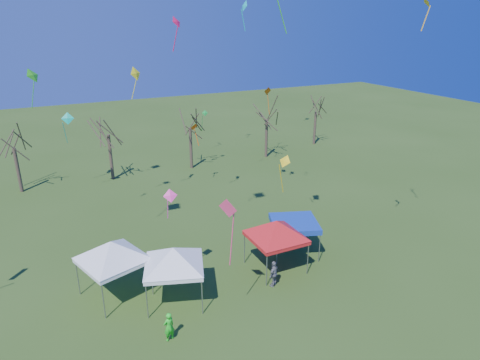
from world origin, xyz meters
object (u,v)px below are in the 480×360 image
at_px(tent_white_west, 111,245).
at_px(tent_white_mid, 173,251).
at_px(person_green, 169,327).
at_px(tree_5, 317,100).
at_px(tree_1, 11,132).
at_px(tent_red, 276,224).
at_px(tree_3, 189,113).
at_px(tree_4, 267,106).
at_px(tent_blue, 294,224).
at_px(tree_2, 106,118).
at_px(person_grey, 274,274).

distance_m(tent_white_west, tent_white_mid, 3.62).
bearing_deg(person_green, tent_white_west, -87.97).
xyz_separation_m(tree_5, tent_white_west, (-29.68, -21.82, -2.43)).
bearing_deg(tree_1, tent_red, -56.41).
xyz_separation_m(tree_3, person_green, (-10.33, -24.86, -5.28)).
bearing_deg(tree_4, person_green, -128.37).
bearing_deg(tent_white_mid, tree_1, 109.20).
bearing_deg(tent_blue, tree_3, 90.15).
relative_size(tree_2, tree_5, 1.10).
height_order(tree_2, tent_red, tree_2).
bearing_deg(person_green, tent_red, -173.67).
bearing_deg(tent_white_mid, tree_2, 88.47).
height_order(tent_white_west, person_grey, tent_white_west).
distance_m(tree_1, tree_5, 34.52).
bearing_deg(tent_white_mid, tent_red, 2.82).
relative_size(tree_2, tent_blue, 2.08).
bearing_deg(tree_2, tent_white_west, -100.11).
bearing_deg(person_green, person_grey, 177.53).
xyz_separation_m(tent_white_mid, person_green, (-1.34, -3.05, -2.38)).
bearing_deg(tree_5, tent_white_west, -143.68).
bearing_deg(tree_4, tent_blue, -114.63).
xyz_separation_m(tree_5, tent_blue, (-17.63, -22.28, -3.52)).
bearing_deg(tent_blue, tree_1, 128.93).
relative_size(tree_2, tent_white_mid, 1.93).
bearing_deg(tent_white_west, person_green, -71.88).
distance_m(tree_2, person_grey, 24.64).
distance_m(tree_3, person_grey, 23.94).
relative_size(tree_1, tree_3, 0.95).
xyz_separation_m(tree_1, tree_2, (8.40, -0.27, 0.50)).
distance_m(tree_4, person_grey, 26.79).
bearing_deg(tent_red, person_grey, -122.98).
height_order(tree_1, tree_5, tree_1).
xyz_separation_m(tree_1, person_grey, (13.59, -23.74, -4.94)).
xyz_separation_m(tree_4, tent_white_mid, (-18.31, -21.77, -2.87)).
distance_m(tree_1, tent_red, 26.64).
relative_size(tree_4, person_grey, 4.63).
xyz_separation_m(tent_white_west, person_green, (1.66, -5.07, -2.49)).
distance_m(tree_3, tent_white_mid, 23.77).
distance_m(tree_5, tent_white_west, 36.91).
relative_size(tree_4, tent_red, 1.75).
bearing_deg(tree_3, tent_blue, -89.85).
xyz_separation_m(tree_4, person_grey, (-12.53, -23.09, -5.21)).
distance_m(tree_4, person_green, 32.09).
distance_m(tree_4, tent_blue, 22.57).
relative_size(person_green, person_grey, 0.94).
bearing_deg(tree_2, tree_5, 3.70).
bearing_deg(tree_3, tree_4, -0.26).
height_order(tree_2, person_grey, tree_2).
relative_size(tree_1, tree_4, 0.96).
bearing_deg(tent_blue, person_grey, -138.61).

